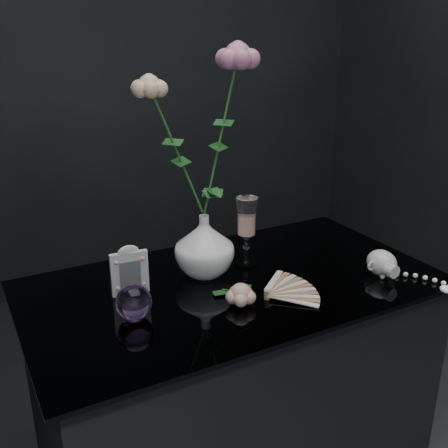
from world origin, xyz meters
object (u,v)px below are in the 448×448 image
vase (204,245)px  wine_glass (246,232)px  paperweight (134,302)px  pearl_jar (382,262)px  loose_rose (241,294)px  picture_frame (129,270)px

vase → wine_glass: bearing=-1.7°
wine_glass → paperweight: wine_glass is taller
pearl_jar → loose_rose: bearing=174.1°
wine_glass → paperweight: bearing=-161.0°
vase → wine_glass: 0.13m
vase → paperweight: bearing=-151.7°
paperweight → pearl_jar: bearing=-8.4°
picture_frame → paperweight: size_ratio=1.57×
vase → wine_glass: wine_glass is taller
loose_rose → pearl_jar: pearl_jar is taller
wine_glass → paperweight: (-0.36, -0.13, -0.06)m
loose_rose → wine_glass: bearing=31.9°
picture_frame → paperweight: 0.12m
paperweight → pearl_jar: size_ratio=0.32×
wine_glass → paperweight: size_ratio=2.38×
vase → picture_frame: size_ratio=1.28×
loose_rose → pearl_jar: (0.41, -0.04, 0.01)m
loose_rose → vase: bearing=66.0°
wine_glass → picture_frame: 0.34m
vase → pearl_jar: size_ratio=0.65×
vase → paperweight: size_ratio=2.01×
wine_glass → loose_rose: bearing=-124.0°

